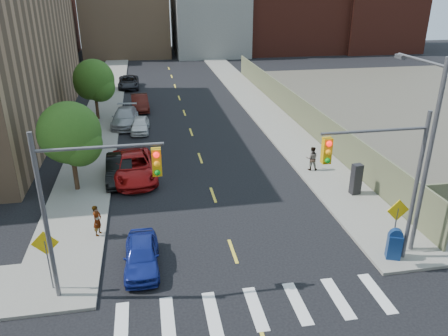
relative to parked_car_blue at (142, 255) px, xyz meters
name	(u,v)px	position (x,y,z in m)	size (l,w,h in m)	color
sidewalk_nw	(108,93)	(-3.55, 33.99, -0.56)	(3.50, 73.00, 0.15)	gray
sidewalk_ne	(242,87)	(11.95, 33.99, -0.56)	(3.50, 73.00, 0.15)	gray
fence_north	(293,106)	(13.80, 20.49, 0.61)	(0.12, 44.00, 2.50)	#6D704F
bg_bldg_west	(25,20)	(-17.80, 62.49, 5.36)	(14.00, 18.00, 12.00)	#592319
bg_bldg_midwest	(126,9)	(-1.80, 64.49, 6.86)	(14.00, 16.00, 15.00)	#8C6B4C
bg_bldg_center	(208,24)	(12.20, 62.49, 4.36)	(12.00, 16.00, 10.00)	gray
bg_bldg_east	(283,4)	(26.20, 64.49, 7.36)	(18.00, 18.00, 16.00)	#592319
signal_nw	(85,194)	(-1.78, -1.51, 3.89)	(4.59, 0.30, 7.00)	#59595E
signal_ne	(386,171)	(10.18, -1.51, 3.89)	(4.59, 0.30, 7.00)	#59595E
streetlight_ne	(425,144)	(12.40, -0.61, 4.58)	(0.25, 3.70, 9.00)	#59595E
warn_sign_nw	(46,250)	(-3.60, -1.01, 1.36)	(1.06, 0.06, 2.83)	#59595E
warn_sign_ne	(397,216)	(11.40, -1.01, 1.36)	(1.06, 0.06, 2.83)	#59595E
warn_sign_midwest	(85,138)	(-3.60, 12.49, 1.36)	(1.06, 0.06, 2.83)	#59595E
tree_west_near	(70,136)	(-3.80, 8.54, 2.84)	(3.66, 3.64, 5.52)	#332114
tree_west_far	(94,82)	(-3.80, 23.54, 2.84)	(3.66, 3.64, 5.52)	#332114
parked_car_blue	(142,255)	(0.00, 0.00, 0.00)	(1.51, 3.75, 1.28)	navy
parked_car_black	(120,168)	(-1.30, 9.77, 0.12)	(1.60, 4.60, 1.51)	black
parked_car_red	(134,167)	(-0.43, 9.78, 0.15)	(2.63, 5.69, 1.58)	#A31010
parked_car_silver	(125,118)	(-1.30, 21.33, 0.10)	(2.08, 5.11, 1.48)	#999BA0
parked_car_white	(140,125)	(0.00, 19.35, -0.02)	(1.47, 3.66, 1.25)	white
parked_car_maroon	(140,103)	(0.00, 26.25, 0.11)	(1.59, 4.56, 1.50)	#3C100C
parked_car_grey	(129,82)	(-1.29, 36.44, 0.07)	(2.37, 5.13, 1.43)	black
mailbox	(394,244)	(11.18, -1.51, 0.23)	(0.73, 0.65, 1.49)	navy
payphone	(356,179)	(12.42, 4.92, 0.44)	(0.55, 0.45, 1.85)	black
pedestrian_west	(97,220)	(-2.10, 2.91, 0.30)	(0.58, 0.38, 1.59)	gray
pedestrian_east	(312,158)	(11.17, 8.76, 0.32)	(0.78, 0.61, 1.61)	gray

